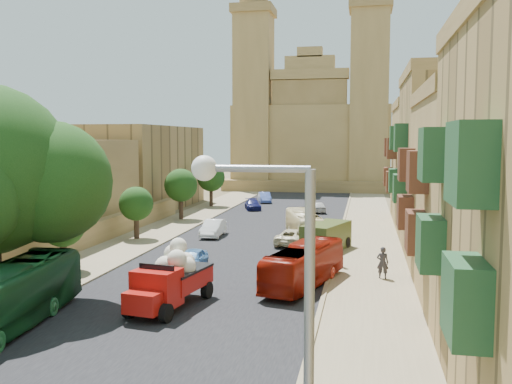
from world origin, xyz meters
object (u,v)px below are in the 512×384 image
at_px(car_cream, 293,237).
at_px(car_dkblue, 253,205).
at_px(car_white_a, 213,228).
at_px(car_white_b, 318,207).
at_px(olive_pickup, 326,237).
at_px(street_tree_b, 136,204).
at_px(streetlamp, 281,334).
at_px(church, 313,133).
at_px(street_tree_d, 211,178).
at_px(red_truck, 170,278).
at_px(pedestrian_a, 383,263).
at_px(pedestrian_c, 340,253).
at_px(street_tree_a, 63,225).
at_px(bus_red_east, 304,265).
at_px(car_blue_a, 192,260).
at_px(car_blue_b, 265,197).
at_px(bus_cream_east, 304,225).
at_px(bus_green_north, 7,297).
at_px(street_tree_c, 181,185).

distance_m(car_cream, car_dkblue, 23.16).
xyz_separation_m(car_white_a, car_white_b, (7.63, 18.06, -0.08)).
bearing_deg(olive_pickup, car_cream, 148.64).
distance_m(olive_pickup, car_dkblue, 25.75).
xyz_separation_m(street_tree_b, streetlamp, (17.72, -36.00, 2.22)).
bearing_deg(church, street_tree_d, -108.09).
bearing_deg(olive_pickup, red_truck, -112.14).
distance_m(church, car_cream, 55.73).
bearing_deg(car_white_a, street_tree_d, 104.24).
distance_m(pedestrian_a, pedestrian_c, 3.86).
bearing_deg(street_tree_d, car_dkblue, -22.56).
bearing_deg(red_truck, street_tree_a, 145.74).
height_order(bus_red_east, car_blue_a, bus_red_east).
bearing_deg(car_blue_b, car_dkblue, -106.44).
bearing_deg(bus_red_east, red_truck, 56.84).
xyz_separation_m(bus_cream_east, pedestrian_c, (3.50, -10.44, -0.28)).
bearing_deg(pedestrian_a, olive_pickup, -58.62).
bearing_deg(pedestrian_a, bus_cream_east, -58.90).
height_order(street_tree_a, olive_pickup, street_tree_a).
relative_size(church, car_white_a, 8.27).
bearing_deg(pedestrian_a, car_dkblue, -59.92).
distance_m(streetlamp, car_white_a, 40.26).
bearing_deg(church, pedestrian_a, -81.05).
bearing_deg(car_dkblue, bus_green_north, -109.93).
xyz_separation_m(red_truck, car_dkblue, (-3.68, 40.06, -0.89)).
relative_size(street_tree_c, bus_cream_east, 0.63).
bearing_deg(red_truck, pedestrian_a, 37.37).
bearing_deg(street_tree_c, red_truck, -72.65).
height_order(street_tree_c, bus_cream_east, street_tree_c).
bearing_deg(streetlamp, bus_green_north, 137.57).
height_order(church, car_blue_b, church).
bearing_deg(street_tree_b, street_tree_a, -90.00).
distance_m(car_white_a, car_blue_b, 27.15).
height_order(street_tree_a, car_blue_a, street_tree_a).
bearing_deg(car_dkblue, bus_cream_east, -83.36).
distance_m(bus_green_north, car_white_a, 25.45).
height_order(bus_green_north, bus_red_east, bus_green_north).
relative_size(church, red_truck, 5.92).
height_order(street_tree_d, red_truck, street_tree_d).
bearing_deg(pedestrian_c, street_tree_d, -174.83).
bearing_deg(pedestrian_a, car_cream, -50.22).
height_order(pedestrian_a, pedestrian_c, pedestrian_a).
relative_size(street_tree_c, olive_pickup, 0.98).
height_order(street_tree_c, red_truck, street_tree_c).
bearing_deg(bus_green_north, street_tree_c, 90.52).
relative_size(street_tree_d, olive_pickup, 0.98).
bearing_deg(bus_green_north, car_white_b, 71.47).
distance_m(bus_red_east, bus_cream_east, 15.88).
bearing_deg(olive_pickup, bus_cream_east, 114.81).
relative_size(bus_red_east, car_white_b, 2.32).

